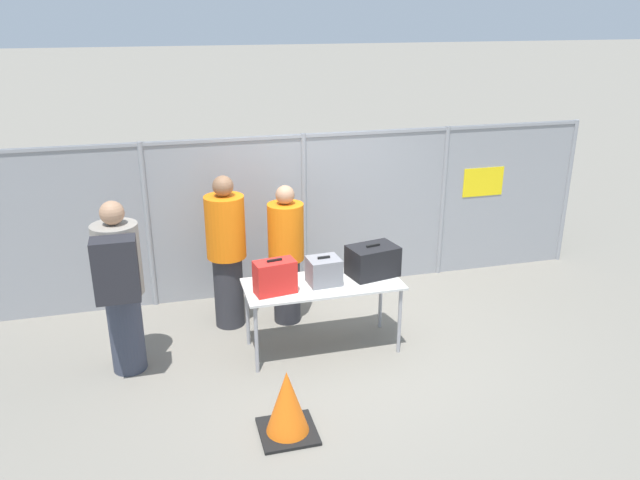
# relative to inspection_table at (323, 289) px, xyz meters

# --- Properties ---
(ground_plane) EXTENTS (120.00, 120.00, 0.00)m
(ground_plane) POSITION_rel_inspection_table_xyz_m (0.19, -0.10, -0.72)
(ground_plane) COLOR slate
(fence_section) EXTENTS (7.88, 0.07, 2.09)m
(fence_section) POSITION_rel_inspection_table_xyz_m (0.21, 1.61, 0.37)
(fence_section) COLOR gray
(fence_section) RESTS_ON ground_plane
(inspection_table) EXTENTS (1.68, 0.71, 0.79)m
(inspection_table) POSITION_rel_inspection_table_xyz_m (0.00, 0.00, 0.00)
(inspection_table) COLOR silver
(inspection_table) RESTS_ON ground_plane
(suitcase_red) EXTENTS (0.45, 0.28, 0.37)m
(suitcase_red) POSITION_rel_inspection_table_xyz_m (-0.53, -0.10, 0.24)
(suitcase_red) COLOR red
(suitcase_red) RESTS_ON inspection_table
(suitcase_grey) EXTENTS (0.35, 0.32, 0.31)m
(suitcase_grey) POSITION_rel_inspection_table_xyz_m (0.01, -0.00, 0.21)
(suitcase_grey) COLOR slate
(suitcase_grey) RESTS_ON inspection_table
(suitcase_black) EXTENTS (0.58, 0.46, 0.36)m
(suitcase_black) POSITION_rel_inspection_table_xyz_m (0.58, 0.07, 0.24)
(suitcase_black) COLOR black
(suitcase_black) RESTS_ON inspection_table
(traveler_hooded) EXTENTS (0.45, 0.70, 1.83)m
(traveler_hooded) POSITION_rel_inspection_table_xyz_m (-2.05, 0.05, 0.29)
(traveler_hooded) COLOR #383D4C
(traveler_hooded) RESTS_ON ground_plane
(security_worker_near) EXTENTS (0.42, 0.42, 1.68)m
(security_worker_near) POSITION_rel_inspection_table_xyz_m (-0.24, 0.75, 0.15)
(security_worker_near) COLOR #2D2D33
(security_worker_near) RESTS_ON ground_plane
(security_worker_far) EXTENTS (0.45, 0.45, 1.82)m
(security_worker_far) POSITION_rel_inspection_table_xyz_m (-0.91, 0.83, 0.22)
(security_worker_far) COLOR #2D2D33
(security_worker_far) RESTS_ON ground_plane
(utility_trailer) EXTENTS (4.03, 2.23, 0.67)m
(utility_trailer) POSITION_rel_inspection_table_xyz_m (2.16, 2.98, -0.32)
(utility_trailer) COLOR #4C6B47
(utility_trailer) RESTS_ON ground_plane
(traffic_cone) EXTENTS (0.50, 0.50, 0.63)m
(traffic_cone) POSITION_rel_inspection_table_xyz_m (-0.69, -1.34, -0.43)
(traffic_cone) COLOR black
(traffic_cone) RESTS_ON ground_plane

